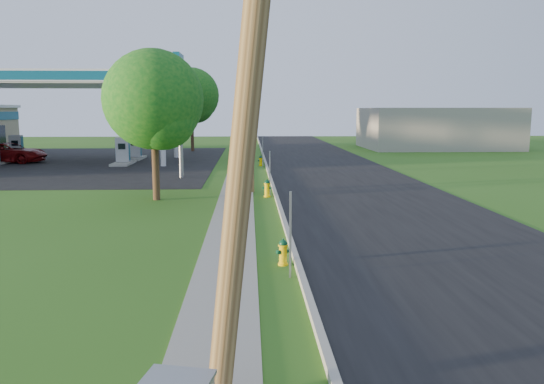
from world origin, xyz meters
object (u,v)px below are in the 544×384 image
at_px(utility_pole_mid, 250,84).
at_px(utility_pole_far, 250,97).
at_px(fuel_pump_ne, 123,154).
at_px(hydrant_near, 283,252).
at_px(price_pylon, 179,80).
at_px(fuel_pump_sw, 17,150).
at_px(hydrant_far, 261,161).
at_px(car_red, 9,153).
at_px(fuel_pump_se, 135,150).
at_px(utility_pole_near, 254,24).
at_px(hydrant_mid, 267,188).
at_px(tree_verge, 156,103).
at_px(tree_lot, 192,98).

xyz_separation_m(utility_pole_mid, utility_pole_far, (0.00, 18.00, -0.15)).
xyz_separation_m(utility_pole_mid, fuel_pump_ne, (-8.90, 13.00, -4.23)).
bearing_deg(hydrant_near, price_pylon, 105.06).
relative_size(fuel_pump_sw, hydrant_far, 4.41).
bearing_deg(utility_pole_far, utility_pole_mid, -90.00).
relative_size(fuel_pump_ne, price_pylon, 0.47).
distance_m(utility_pole_mid, hydrant_near, 12.69).
bearing_deg(price_pylon, fuel_pump_ne, 123.69).
xyz_separation_m(hydrant_near, car_red, (-18.22, 26.47, 0.40)).
bearing_deg(fuel_pump_se, utility_pole_near, -75.73).
bearing_deg(hydrant_near, utility_pole_far, 91.45).
bearing_deg(utility_pole_far, hydrant_mid, -87.89).
bearing_deg(tree_verge, car_red, 129.04).
distance_m(utility_pole_far, tree_verge, 20.41).
bearing_deg(price_pylon, utility_pole_mid, -54.66).
xyz_separation_m(tree_lot, hydrant_far, (5.93, -13.25, -4.56)).
distance_m(utility_pole_near, hydrant_mid, 17.19).
distance_m(hydrant_near, car_red, 32.14).
relative_size(utility_pole_mid, hydrant_mid, 12.25).
height_order(price_pylon, tree_verge, price_pylon).
bearing_deg(hydrant_near, tree_verge, 115.59).
xyz_separation_m(utility_pole_near, hydrant_mid, (0.72, 16.59, -4.41)).
relative_size(hydrant_near, hydrant_mid, 0.84).
distance_m(utility_pole_near, tree_lot, 43.23).
height_order(utility_pole_mid, hydrant_mid, utility_pole_mid).
bearing_deg(utility_pole_far, car_red, -169.23).
distance_m(tree_lot, hydrant_mid, 27.36).
relative_size(fuel_pump_se, car_red, 0.61).
bearing_deg(car_red, utility_pole_near, -146.78).
bearing_deg(tree_lot, car_red, -140.14).
height_order(fuel_pump_se, hydrant_mid, fuel_pump_se).
distance_m(fuel_pump_ne, hydrant_far, 9.73).
height_order(utility_pole_mid, tree_lot, utility_pole_mid).
bearing_deg(tree_verge, utility_pole_far, 78.88).
bearing_deg(fuel_pump_sw, car_red, -79.46).
xyz_separation_m(tree_verge, hydrant_far, (4.66, 13.68, -3.71)).
relative_size(utility_pole_mid, price_pylon, 1.43).
xyz_separation_m(utility_pole_mid, car_red, (-17.47, 14.68, -4.22)).
distance_m(utility_pole_near, fuel_pump_sw, 39.52).
height_order(fuel_pump_ne, fuel_pump_sw, same).
xyz_separation_m(fuel_pump_ne, tree_lot, (3.70, 11.92, 4.20)).
distance_m(utility_pole_far, price_pylon, 13.11).
height_order(fuel_pump_se, tree_lot, tree_lot).
bearing_deg(hydrant_far, hydrant_near, -89.93).
distance_m(utility_pole_far, fuel_pump_se, 9.84).
height_order(fuel_pump_sw, hydrant_far, fuel_pump_sw).
relative_size(hydrant_near, car_red, 0.13).
distance_m(utility_pole_near, fuel_pump_ne, 32.51).
bearing_deg(fuel_pump_sw, tree_lot, 31.94).
height_order(tree_lot, hydrant_mid, tree_lot).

